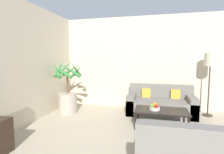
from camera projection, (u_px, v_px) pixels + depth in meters
wall_back at (179, 63)px, 4.93m from camera, size 8.34×0.06×2.70m
potted_palm at (68, 93)px, 4.71m from camera, size 0.87×0.87×1.47m
sofa_loveseat at (160, 104)px, 4.64m from camera, size 1.72×0.84×0.75m
floor_lamp at (210, 64)px, 4.37m from camera, size 0.28×0.28×1.61m
coffee_table at (161, 112)px, 3.69m from camera, size 1.10×0.62×0.38m
fruit_bowl at (155, 109)px, 3.68m from camera, size 0.22×0.22×0.06m
apple_red at (157, 106)px, 3.61m from camera, size 0.08×0.08×0.08m
apple_green at (152, 106)px, 3.66m from camera, size 0.08×0.08×0.08m
orange_fruit at (155, 104)px, 3.72m from camera, size 0.09×0.09×0.09m
ottoman at (163, 138)px, 2.75m from camera, size 0.60×0.44×0.42m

